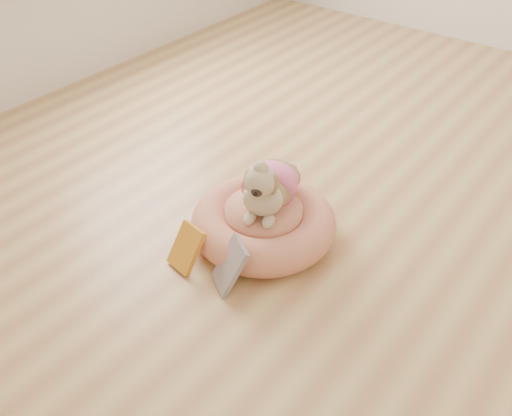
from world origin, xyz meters
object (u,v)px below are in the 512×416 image
Objects in this scene: pet_bed at (263,223)px; dog at (268,177)px; book_yellow at (186,248)px; book_white at (230,265)px.

pet_bed is 1.59× the size of dog.
dog is 0.42m from book_yellow.
dog is at bearing 134.37° from book_white.
pet_bed is at bearing 76.23° from book_yellow.
book_yellow is (-0.14, -0.34, -0.21)m from dog.
dog is at bearing 84.14° from pet_bed.
pet_bed is 0.22m from dog.
book_white is (0.20, 0.02, 0.01)m from book_yellow.
book_yellow is at bearing -113.38° from pet_bed.
book_white is at bearing -76.94° from pet_bed.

